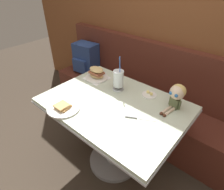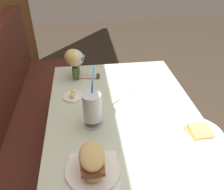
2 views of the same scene
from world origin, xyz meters
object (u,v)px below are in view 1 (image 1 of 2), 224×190
at_px(butter_knife, 136,117).
at_px(backpack, 86,57).
at_px(milkshake_glass, 118,79).
at_px(seated_doll, 177,94).
at_px(toast_plate, 64,107).
at_px(butter_saucer, 149,94).
at_px(sandwich_plate, 97,74).

xyz_separation_m(butter_knife, backpack, (-1.23, 0.64, -0.09)).
bearing_deg(milkshake_glass, seated_doll, 9.24).
bearing_deg(toast_plate, milkshake_glass, 73.64).
distance_m(butter_saucer, butter_knife, 0.32).
height_order(butter_knife, backpack, backpack).
distance_m(milkshake_glass, seated_doll, 0.49).
bearing_deg(sandwich_plate, butter_saucer, 8.62).
bearing_deg(backpack, butter_knife, -27.51).
bearing_deg(butter_saucer, seated_doll, -5.24).
bearing_deg(backpack, milkshake_glass, -25.68).
xyz_separation_m(butter_saucer, butter_knife, (0.08, -0.31, -0.00)).
distance_m(sandwich_plate, seated_doll, 0.77).
distance_m(toast_plate, butter_knife, 0.55).
distance_m(seated_doll, backpack, 1.45).
bearing_deg(toast_plate, sandwich_plate, 105.80).
bearing_deg(sandwich_plate, backpack, 146.20).
xyz_separation_m(toast_plate, seated_doll, (0.62, 0.56, 0.12)).
bearing_deg(backpack, seated_doll, -14.37).
xyz_separation_m(sandwich_plate, backpack, (-0.62, 0.42, -0.13)).
relative_size(toast_plate, butter_saucer, 2.08).
xyz_separation_m(toast_plate, milkshake_glass, (0.14, 0.48, 0.09)).
height_order(toast_plate, butter_knife, toast_plate).
xyz_separation_m(butter_knife, seated_doll, (0.15, 0.29, 0.12)).
relative_size(sandwich_plate, butter_knife, 1.02).
bearing_deg(milkshake_glass, butter_saucer, 21.48).
xyz_separation_m(toast_plate, backpack, (-0.76, 0.91, -0.09)).
height_order(seated_doll, backpack, seated_doll).
height_order(milkshake_glass, seated_doll, milkshake_glass).
bearing_deg(butter_saucer, toast_plate, -124.24).
relative_size(butter_saucer, backpack, 0.30).
bearing_deg(backpack, toast_plate, -50.21).
distance_m(toast_plate, milkshake_glass, 0.51).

